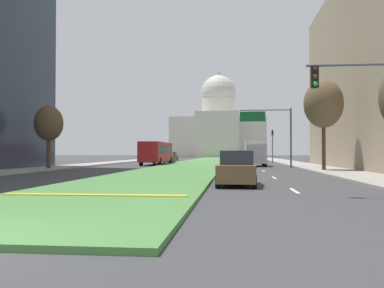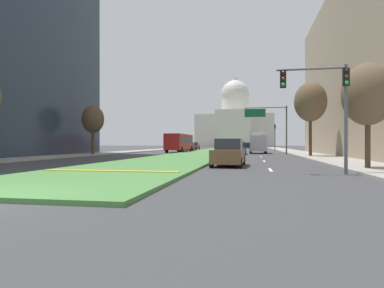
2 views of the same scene
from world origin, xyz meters
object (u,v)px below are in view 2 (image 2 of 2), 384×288
street_tree_left_mid (93,120)px  sedan_far_horizon (194,146)px  sedan_very_far (247,146)px  overhead_guide_sign (270,120)px  sedan_lead_stopped (229,153)px  street_tree_right_near (368,95)px  street_tree_right_mid (310,102)px  city_bus (179,141)px  traffic_light_near_right (327,95)px  traffic_light_far_right (275,134)px  sedan_distant (190,147)px  sedan_midblock (238,149)px  capitol_building (235,125)px  box_truck_delivery (258,142)px

street_tree_left_mid → sedan_far_horizon: street_tree_left_mid is taller
sedan_far_horizon → sedan_very_far: (12.62, 14.14, -0.00)m
overhead_guide_sign → sedan_far_horizon: 37.83m
sedan_lead_stopped → sedan_far_horizon: 59.38m
street_tree_right_near → street_tree_right_mid: (-0.08, 17.27, 1.75)m
sedan_far_horizon → city_bus: city_bus is taller
overhead_guide_sign → sedan_far_horizon: size_ratio=1.49×
overhead_guide_sign → sedan_very_far: (-3.70, 48.05, -3.86)m
street_tree_right_near → street_tree_left_mid: 31.09m
traffic_light_near_right → city_bus: (-15.27, 36.25, -2.03)m
street_tree_right_near → traffic_light_far_right: bearing=92.3°
traffic_light_far_right → sedan_distant: 16.52m
sedan_lead_stopped → sedan_very_far: size_ratio=0.98×
sedan_very_far → city_bus: size_ratio=0.42×
overhead_guide_sign → sedan_midblock: 5.87m
street_tree_right_mid → city_bus: street_tree_right_mid is taller
street_tree_right_near → city_bus: street_tree_right_near is taller
capitol_building → street_tree_right_near: bearing=-83.5°
sedan_far_horizon → box_truck_delivery: size_ratio=0.68×
street_tree_right_near → sedan_far_horizon: bearing=108.5°
sedan_distant → city_bus: bearing=-90.3°
traffic_light_far_right → sedan_lead_stopped: bearing=-97.7°
traffic_light_near_right → box_truck_delivery: size_ratio=0.81×
traffic_light_near_right → sedan_far_horizon: 65.19m
street_tree_left_mid → city_bus: size_ratio=0.56×
traffic_light_far_right → sedan_midblock: traffic_light_far_right is taller
street_tree_left_mid → street_tree_right_mid: street_tree_right_mid is taller
traffic_light_near_right → sedan_very_far: 77.10m
capitol_building → street_tree_right_near: (12.82, -112.26, -4.85)m
city_bus → sedan_very_far: bearing=75.5°
sedan_lead_stopped → box_truck_delivery: 28.19m
traffic_light_near_right → traffic_light_far_right: same height
traffic_light_near_right → street_tree_right_near: 3.85m
overhead_guide_sign → street_tree_right_mid: street_tree_right_mid is taller
traffic_light_far_right → city_bus: traffic_light_far_right is taller
street_tree_right_mid → sedan_distant: size_ratio=1.68×
sedan_lead_stopped → sedan_distant: 41.59m
traffic_light_far_right → sedan_very_far: size_ratio=1.13×
sedan_far_horizon → box_truck_delivery: bearing=-63.8°
city_bus → street_tree_left_mid: bearing=-115.5°
traffic_light_near_right → sedan_lead_stopped: bearing=136.9°
sedan_distant → box_truck_delivery: size_ratio=0.74×
capitol_building → sedan_very_far: bearing=-82.0°
street_tree_left_mid → sedan_midblock: street_tree_left_mid is taller
street_tree_right_near → sedan_far_horizon: street_tree_right_near is taller
traffic_light_near_right → sedan_midblock: (-5.28, 27.57, -3.02)m
box_truck_delivery → capitol_building: bearing=95.2°
overhead_guide_sign → sedan_far_horizon: bearing=115.7°
street_tree_left_mid → sedan_distant: 25.64m
overhead_guide_sign → city_bus: overhead_guide_sign is taller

